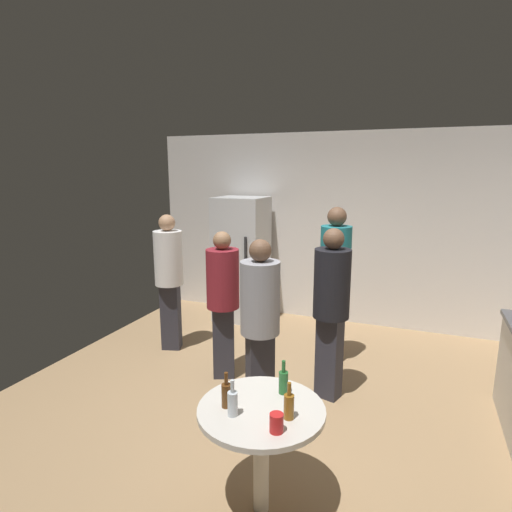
{
  "coord_description": "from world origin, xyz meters",
  "views": [
    {
      "loc": [
        1.19,
        -3.28,
        2.18
      ],
      "look_at": [
        -0.3,
        0.49,
        1.34
      ],
      "focal_mm": 29.28,
      "sensor_mm": 36.0,
      "label": 1
    }
  ],
  "objects_px": {
    "beer_bottle_amber": "(289,406)",
    "plastic_cup_red": "(276,423)",
    "refrigerator": "(242,259)",
    "beer_bottle_green": "(283,381)",
    "person_in_black_shirt": "(331,301)",
    "person_in_white_shirt": "(169,272)",
    "person_in_gray_shirt": "(260,317)",
    "beer_bottle_clear": "(233,403)",
    "foreground_table": "(261,423)",
    "beer_bottle_brown": "(226,394)",
    "person_in_maroon_shirt": "(223,294)",
    "person_in_teal_shirt": "(335,273)"
  },
  "relations": [
    {
      "from": "beer_bottle_amber",
      "to": "plastic_cup_red",
      "type": "distance_m",
      "value": 0.15
    },
    {
      "from": "refrigerator",
      "to": "beer_bottle_green",
      "type": "distance_m",
      "value": 3.48
    },
    {
      "from": "person_in_black_shirt",
      "to": "person_in_white_shirt",
      "type": "height_order",
      "value": "person_in_white_shirt"
    },
    {
      "from": "refrigerator",
      "to": "person_in_gray_shirt",
      "type": "bearing_deg",
      "value": -62.92
    },
    {
      "from": "beer_bottle_clear",
      "to": "person_in_black_shirt",
      "type": "height_order",
      "value": "person_in_black_shirt"
    },
    {
      "from": "person_in_black_shirt",
      "to": "person_in_gray_shirt",
      "type": "xyz_separation_m",
      "value": [
        -0.5,
        -0.56,
        -0.03
      ]
    },
    {
      "from": "foreground_table",
      "to": "beer_bottle_green",
      "type": "distance_m",
      "value": 0.29
    },
    {
      "from": "beer_bottle_brown",
      "to": "plastic_cup_red",
      "type": "height_order",
      "value": "beer_bottle_brown"
    },
    {
      "from": "refrigerator",
      "to": "foreground_table",
      "type": "xyz_separation_m",
      "value": [
        1.57,
        -3.29,
        -0.27
      ]
    },
    {
      "from": "beer_bottle_clear",
      "to": "person_in_maroon_shirt",
      "type": "bearing_deg",
      "value": 117.74
    },
    {
      "from": "foreground_table",
      "to": "plastic_cup_red",
      "type": "distance_m",
      "value": 0.3
    },
    {
      "from": "beer_bottle_green",
      "to": "person_in_teal_shirt",
      "type": "distance_m",
      "value": 2.12
    },
    {
      "from": "person_in_gray_shirt",
      "to": "person_in_white_shirt",
      "type": "height_order",
      "value": "person_in_white_shirt"
    },
    {
      "from": "beer_bottle_amber",
      "to": "person_in_teal_shirt",
      "type": "bearing_deg",
      "value": 94.87
    },
    {
      "from": "person_in_maroon_shirt",
      "to": "foreground_table",
      "type": "bearing_deg",
      "value": 10.06
    },
    {
      "from": "person_in_maroon_shirt",
      "to": "person_in_white_shirt",
      "type": "distance_m",
      "value": 1.01
    },
    {
      "from": "beer_bottle_amber",
      "to": "person_in_white_shirt",
      "type": "distance_m",
      "value": 2.93
    },
    {
      "from": "plastic_cup_red",
      "to": "refrigerator",
      "type": "bearing_deg",
      "value": 116.43
    },
    {
      "from": "person_in_black_shirt",
      "to": "person_in_maroon_shirt",
      "type": "relative_size",
      "value": 1.06
    },
    {
      "from": "beer_bottle_clear",
      "to": "person_in_teal_shirt",
      "type": "height_order",
      "value": "person_in_teal_shirt"
    },
    {
      "from": "beer_bottle_brown",
      "to": "foreground_table",
      "type": "bearing_deg",
      "value": 19.08
    },
    {
      "from": "beer_bottle_green",
      "to": "person_in_white_shirt",
      "type": "distance_m",
      "value": 2.66
    },
    {
      "from": "beer_bottle_green",
      "to": "foreground_table",
      "type": "bearing_deg",
      "value": -109.24
    },
    {
      "from": "beer_bottle_green",
      "to": "beer_bottle_amber",
      "type": "bearing_deg",
      "value": -65.56
    },
    {
      "from": "beer_bottle_clear",
      "to": "person_in_teal_shirt",
      "type": "bearing_deg",
      "value": 87.18
    },
    {
      "from": "person_in_black_shirt",
      "to": "beer_bottle_brown",
      "type": "bearing_deg",
      "value": 4.23
    },
    {
      "from": "beer_bottle_amber",
      "to": "person_in_gray_shirt",
      "type": "distance_m",
      "value": 1.19
    },
    {
      "from": "beer_bottle_brown",
      "to": "person_in_maroon_shirt",
      "type": "height_order",
      "value": "person_in_maroon_shirt"
    },
    {
      "from": "beer_bottle_clear",
      "to": "beer_bottle_brown",
      "type": "bearing_deg",
      "value": 136.51
    },
    {
      "from": "beer_bottle_amber",
      "to": "person_in_white_shirt",
      "type": "height_order",
      "value": "person_in_white_shirt"
    },
    {
      "from": "beer_bottle_clear",
      "to": "person_in_teal_shirt",
      "type": "distance_m",
      "value": 2.47
    },
    {
      "from": "person_in_gray_shirt",
      "to": "person_in_white_shirt",
      "type": "distance_m",
      "value": 1.83
    },
    {
      "from": "foreground_table",
      "to": "person_in_white_shirt",
      "type": "bearing_deg",
      "value": 134.76
    },
    {
      "from": "beer_bottle_brown",
      "to": "plastic_cup_red",
      "type": "relative_size",
      "value": 2.09
    },
    {
      "from": "person_in_white_shirt",
      "to": "person_in_gray_shirt",
      "type": "bearing_deg",
      "value": 40.99
    },
    {
      "from": "refrigerator",
      "to": "person_in_black_shirt",
      "type": "xyz_separation_m",
      "value": [
        1.68,
        -1.74,
        0.07
      ]
    },
    {
      "from": "refrigerator",
      "to": "beer_bottle_green",
      "type": "relative_size",
      "value": 7.83
    },
    {
      "from": "beer_bottle_green",
      "to": "beer_bottle_clear",
      "type": "xyz_separation_m",
      "value": [
        -0.2,
        -0.35,
        0.0
      ]
    },
    {
      "from": "beer_bottle_amber",
      "to": "plastic_cup_red",
      "type": "relative_size",
      "value": 2.09
    },
    {
      "from": "person_in_white_shirt",
      "to": "person_in_teal_shirt",
      "type": "height_order",
      "value": "person_in_teal_shirt"
    },
    {
      "from": "refrigerator",
      "to": "person_in_teal_shirt",
      "type": "height_order",
      "value": "refrigerator"
    },
    {
      "from": "refrigerator",
      "to": "person_in_maroon_shirt",
      "type": "xyz_separation_m",
      "value": [
        0.55,
        -1.75,
        0.02
      ]
    },
    {
      "from": "person_in_black_shirt",
      "to": "person_in_gray_shirt",
      "type": "relative_size",
      "value": 1.03
    },
    {
      "from": "person_in_black_shirt",
      "to": "person_in_teal_shirt",
      "type": "bearing_deg",
      "value": -155.73
    },
    {
      "from": "beer_bottle_clear",
      "to": "person_in_gray_shirt",
      "type": "xyz_separation_m",
      "value": [
        -0.26,
        1.12,
        0.13
      ]
    },
    {
      "from": "person_in_white_shirt",
      "to": "beer_bottle_brown",
      "type": "bearing_deg",
      "value": 23.58
    },
    {
      "from": "plastic_cup_red",
      "to": "person_in_teal_shirt",
      "type": "xyz_separation_m",
      "value": [
        -0.18,
        2.51,
        0.26
      ]
    },
    {
      "from": "refrigerator",
      "to": "beer_bottle_green",
      "type": "xyz_separation_m",
      "value": [
        1.64,
        -3.07,
        -0.08
      ]
    },
    {
      "from": "beer_bottle_brown",
      "to": "beer_bottle_green",
      "type": "height_order",
      "value": "same"
    },
    {
      "from": "beer_bottle_brown",
      "to": "plastic_cup_red",
      "type": "xyz_separation_m",
      "value": [
        0.37,
        -0.13,
        -0.03
      ]
    }
  ]
}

